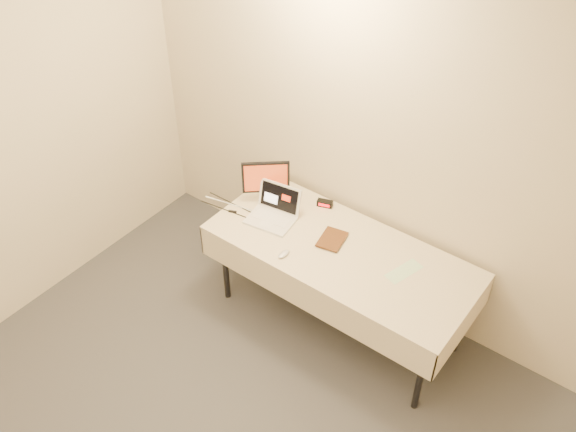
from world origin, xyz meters
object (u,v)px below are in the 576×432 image
Objects in this scene: laptop at (274,211)px; table at (341,256)px; book at (322,225)px; monitor at (266,179)px.

table is at bearing -8.31° from laptop.
book is at bearing -5.26° from laptop.
laptop is 0.40m from book.
book is at bearing -49.33° from monitor.
monitor reaches higher than table.
table is 8.46× the size of book.
table is at bearing -48.80° from monitor.
laptop is at bearing -179.65° from table.
laptop is 1.04× the size of monitor.
table is 5.07× the size of laptop.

